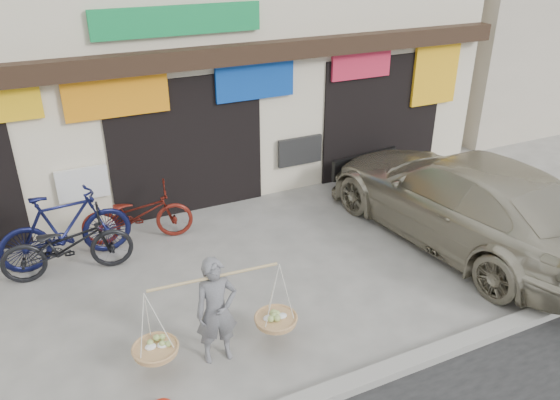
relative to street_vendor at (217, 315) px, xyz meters
name	(u,v)px	position (x,y,z in m)	size (l,w,h in m)	color
ground	(261,305)	(0.95, 0.77, -0.69)	(70.00, 70.00, 0.00)	gray
kerb	(327,394)	(0.95, -1.23, -0.63)	(70.00, 0.25, 0.12)	gray
shophouse_block	(142,14)	(0.94, 7.19, 2.76)	(14.00, 6.32, 7.00)	beige
street_vendor	(217,315)	(0.00, 0.00, 0.00)	(2.17, 0.68, 1.51)	slate
bike_0	(67,245)	(-1.53, 2.91, -0.15)	(0.71, 2.05, 1.07)	black
bike_1	(65,228)	(-1.50, 3.30, -0.04)	(0.61, 2.16, 1.30)	#0F1239
bike_2	(137,214)	(-0.27, 3.53, -0.18)	(0.68, 1.96, 1.03)	#5C170F
suv	(462,199)	(4.99, 1.09, 0.12)	(2.91, 5.81, 1.62)	#A59D85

